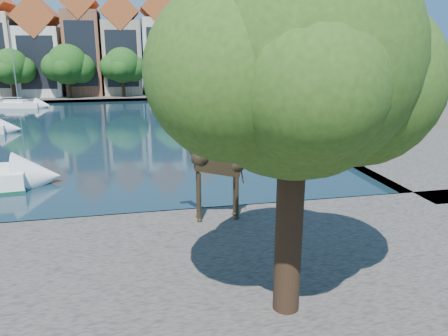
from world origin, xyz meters
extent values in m
plane|color=#38332B|center=(0.00, 0.00, 0.00)|extent=(160.00, 160.00, 0.00)
cube|color=black|center=(0.00, 24.00, 0.04)|extent=(38.00, 50.00, 0.08)
cube|color=#524C47|center=(0.00, -7.00, 0.25)|extent=(50.00, 14.00, 0.50)
cube|color=#524C47|center=(0.00, 56.00, 0.25)|extent=(60.00, 16.00, 0.50)
cube|color=#524C47|center=(25.00, 24.00, 0.25)|extent=(14.00, 52.00, 0.50)
cylinder|color=#332114|center=(7.50, -9.00, 3.25)|extent=(0.80, 0.80, 5.50)
sphere|color=#244212|center=(7.50, -9.00, 7.92)|extent=(6.40, 6.40, 6.40)
sphere|color=#244212|center=(9.42, -8.70, 7.28)|extent=(4.80, 4.80, 4.80)
sphere|color=#244212|center=(5.74, -9.40, 7.60)|extent=(4.48, 4.48, 4.48)
cube|color=silver|center=(-10.50, 56.00, 5.75)|extent=(6.37, 9.00, 10.50)
cube|color=#9C431F|center=(-10.50, 56.00, 12.43)|extent=(6.43, 9.18, 6.43)
cube|color=black|center=(-10.50, 51.52, 5.75)|extent=(5.20, 0.05, 7.88)
cube|color=brown|center=(-4.00, 56.00, 7.00)|extent=(5.39, 9.00, 13.00)
cube|color=#9C431F|center=(-4.00, 56.00, 14.71)|extent=(5.44, 9.18, 5.44)
cube|color=black|center=(-4.00, 51.52, 7.00)|extent=(4.40, 0.05, 9.75)
cube|color=tan|center=(2.00, 56.00, 6.25)|extent=(5.88, 9.00, 11.50)
cube|color=#9C431F|center=(2.00, 56.00, 13.32)|extent=(5.94, 9.18, 5.94)
cube|color=black|center=(2.00, 51.52, 6.25)|extent=(4.80, 0.05, 8.62)
cube|color=beige|center=(8.50, 56.00, 6.50)|extent=(6.37, 9.00, 12.00)
cube|color=#9C431F|center=(8.50, 56.00, 13.93)|extent=(6.43, 9.18, 6.43)
cube|color=black|center=(8.50, 51.52, 6.50)|extent=(5.20, 0.05, 9.00)
cube|color=brown|center=(15.00, 56.00, 5.75)|extent=(5.39, 9.00, 10.50)
cube|color=#9C431F|center=(15.00, 56.00, 12.21)|extent=(5.44, 9.18, 5.44)
cube|color=black|center=(15.00, 51.52, 5.75)|extent=(4.40, 0.05, 7.88)
cylinder|color=#332114|center=(-14.00, 50.50, 2.10)|extent=(0.50, 0.50, 3.20)
sphere|color=#133B11|center=(-14.00, 50.50, 5.26)|extent=(5.20, 5.20, 5.20)
sphere|color=#133B11|center=(-12.44, 50.80, 4.74)|extent=(3.90, 3.90, 3.90)
cylinder|color=#332114|center=(-6.00, 50.50, 2.10)|extent=(0.50, 0.50, 3.20)
sphere|color=#133B11|center=(-6.00, 50.50, 5.50)|extent=(6.00, 6.00, 6.00)
sphere|color=#133B11|center=(-4.20, 50.80, 4.90)|extent=(4.50, 4.50, 4.50)
sphere|color=#133B11|center=(-7.65, 50.10, 5.20)|extent=(4.20, 4.20, 4.20)
cylinder|color=#332114|center=(2.00, 50.50, 2.10)|extent=(0.50, 0.50, 3.20)
sphere|color=#133B11|center=(2.00, 50.50, 5.32)|extent=(5.40, 5.40, 5.40)
sphere|color=#133B11|center=(3.62, 50.80, 4.78)|extent=(4.05, 4.05, 4.05)
sphere|color=#133B11|center=(0.51, 50.10, 5.05)|extent=(3.78, 3.78, 3.78)
cylinder|color=#332114|center=(10.00, 50.50, 2.10)|extent=(0.50, 0.50, 3.20)
sphere|color=#133B11|center=(10.00, 50.50, 5.44)|extent=(5.80, 5.80, 5.80)
sphere|color=#133B11|center=(11.74, 50.80, 4.86)|extent=(4.35, 4.35, 4.35)
sphere|color=#133B11|center=(8.40, 50.10, 5.15)|extent=(4.06, 4.06, 4.06)
cylinder|color=#332114|center=(18.00, 50.50, 2.10)|extent=(0.50, 0.50, 3.20)
sphere|color=#133B11|center=(18.00, 50.50, 5.26)|extent=(5.20, 5.20, 5.20)
sphere|color=#133B11|center=(19.56, 50.80, 4.74)|extent=(3.90, 3.90, 3.90)
sphere|color=#133B11|center=(16.57, 50.10, 5.00)|extent=(3.64, 3.64, 3.64)
cylinder|color=#372B1B|center=(5.95, -1.72, 1.64)|extent=(0.17, 0.17, 2.27)
cylinder|color=#372B1B|center=(5.97, -1.24, 1.64)|extent=(0.17, 0.17, 2.27)
cylinder|color=#372B1B|center=(7.68, -1.76, 1.64)|extent=(0.17, 0.17, 2.27)
cylinder|color=#372B1B|center=(7.70, -1.28, 1.64)|extent=(0.17, 0.17, 2.27)
cube|color=#372B1B|center=(6.88, -1.50, 3.15)|extent=(2.21, 0.65, 1.33)
cylinder|color=#372B1B|center=(5.27, -1.46, 4.63)|extent=(1.46, 0.36, 2.35)
cube|color=#372B1B|center=(4.49, -1.44, 5.78)|extent=(0.64, 0.21, 0.36)
cube|color=silver|center=(-12.00, 44.00, 0.55)|extent=(6.32, 3.38, 0.95)
cube|color=silver|center=(-12.00, 44.00, 0.87)|extent=(2.89, 2.02, 0.53)
cylinder|color=#B2B2B7|center=(-12.00, 44.00, 6.12)|extent=(0.13, 0.13, 10.61)
cube|color=silver|center=(12.00, 13.14, 0.56)|extent=(5.78, 2.47, 0.95)
cube|color=silver|center=(12.00, 13.14, 0.87)|extent=(2.58, 1.60, 0.53)
cylinder|color=#B2B2B7|center=(12.00, 13.14, 5.17)|extent=(0.13, 0.13, 8.70)
cube|color=navy|center=(12.96, 22.82, 0.56)|extent=(7.89, 5.29, 0.97)
cube|color=navy|center=(12.96, 22.82, 0.89)|extent=(3.72, 2.95, 0.54)
cylinder|color=#B2B2B7|center=(12.96, 22.82, 6.67)|extent=(0.13, 0.13, 11.67)
cube|color=silver|center=(15.00, 31.68, 0.57)|extent=(6.20, 4.30, 0.99)
cube|color=silver|center=(15.00, 31.68, 0.90)|extent=(2.93, 2.37, 0.55)
cylinder|color=#B2B2B7|center=(15.00, 31.68, 6.11)|extent=(0.13, 0.13, 10.53)
cube|color=beige|center=(12.00, 34.39, 0.49)|extent=(4.79, 2.42, 0.82)
cube|color=beige|center=(12.00, 34.39, 0.77)|extent=(2.17, 1.47, 0.46)
cylinder|color=#B2B2B7|center=(12.00, 34.39, 4.03)|extent=(0.11, 0.11, 6.63)
camera|label=1|loc=(3.25, -20.09, 8.25)|focal=35.00mm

